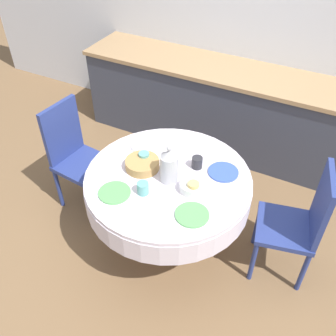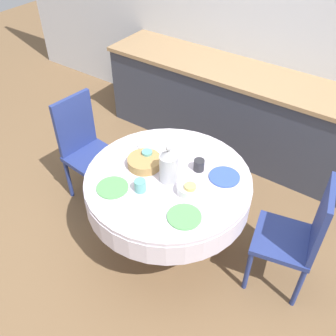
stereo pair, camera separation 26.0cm
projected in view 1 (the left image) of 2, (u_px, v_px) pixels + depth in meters
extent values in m
plane|color=brown|center=(168.00, 241.00, 3.13)|extent=(12.00, 12.00, 0.00)
cube|color=silver|center=(258.00, 16.00, 3.51)|extent=(7.00, 0.05, 2.60)
cube|color=#383D4C|center=(235.00, 113.00, 3.86)|extent=(3.20, 0.60, 0.84)
cube|color=#A37F56|center=(240.00, 73.00, 3.57)|extent=(3.24, 0.64, 0.04)
cylinder|color=brown|center=(168.00, 240.00, 3.12)|extent=(0.44, 0.44, 0.04)
cylinder|color=brown|center=(168.00, 219.00, 2.95)|extent=(0.11, 0.11, 0.48)
cylinder|color=silver|center=(168.00, 189.00, 2.73)|extent=(1.20, 1.20, 0.18)
cylinder|color=silver|center=(168.00, 178.00, 2.66)|extent=(1.19, 1.19, 0.03)
cube|color=navy|center=(285.00, 227.00, 2.67)|extent=(0.48, 0.48, 0.04)
cube|color=navy|center=(322.00, 206.00, 2.46)|extent=(0.12, 0.38, 0.51)
cylinder|color=navy|center=(253.00, 261.00, 2.73)|extent=(0.04, 0.04, 0.42)
cylinder|color=navy|center=(257.00, 225.00, 2.99)|extent=(0.04, 0.04, 0.42)
cylinder|color=navy|center=(303.00, 272.00, 2.66)|extent=(0.04, 0.04, 0.42)
cylinder|color=navy|center=(303.00, 234.00, 2.92)|extent=(0.04, 0.04, 0.42)
cube|color=navy|center=(83.00, 165.00, 3.20)|extent=(0.44, 0.44, 0.04)
cube|color=navy|center=(62.00, 131.00, 3.09)|extent=(0.07, 0.38, 0.51)
cylinder|color=navy|center=(115.00, 180.00, 3.39)|extent=(0.04, 0.04, 0.42)
cylinder|color=navy|center=(88.00, 204.00, 3.16)|extent=(0.04, 0.04, 0.42)
cylinder|color=navy|center=(86.00, 166.00, 3.53)|extent=(0.04, 0.04, 0.42)
cylinder|color=navy|center=(59.00, 188.00, 3.31)|extent=(0.04, 0.04, 0.42)
cylinder|color=#5BA85B|center=(115.00, 193.00, 2.52)|extent=(0.22, 0.22, 0.01)
cylinder|color=#5BA39E|center=(143.00, 188.00, 2.50)|extent=(0.08, 0.08, 0.09)
cylinder|color=#5BA85B|center=(192.00, 215.00, 2.37)|extent=(0.22, 0.22, 0.01)
cylinder|color=#DBB766|center=(193.00, 188.00, 2.50)|extent=(0.08, 0.08, 0.09)
cylinder|color=white|center=(145.00, 145.00, 2.92)|extent=(0.22, 0.22, 0.01)
cylinder|color=#5BA39E|center=(144.00, 158.00, 2.74)|extent=(0.08, 0.08, 0.09)
cylinder|color=#3856AD|center=(223.00, 172.00, 2.68)|extent=(0.22, 0.22, 0.01)
cylinder|color=#28282D|center=(197.00, 162.00, 2.70)|extent=(0.08, 0.08, 0.09)
cylinder|color=#B2B2B7|center=(169.00, 168.00, 2.56)|extent=(0.13, 0.13, 0.21)
cone|color=#B2B2B7|center=(169.00, 153.00, 2.48)|extent=(0.11, 0.11, 0.05)
sphere|color=#B2B2B7|center=(169.00, 148.00, 2.45)|extent=(0.04, 0.04, 0.04)
cylinder|color=#AD844C|center=(143.00, 164.00, 2.70)|extent=(0.25, 0.25, 0.07)
cylinder|color=silver|center=(192.00, 187.00, 2.53)|extent=(0.16, 0.16, 0.06)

